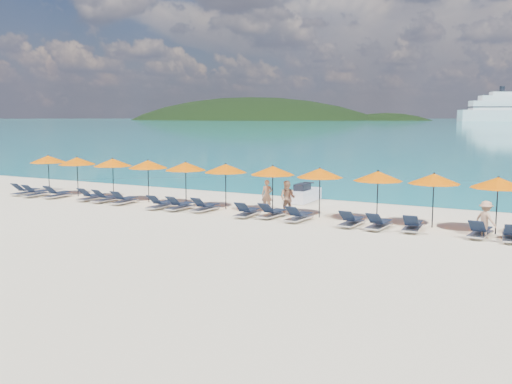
% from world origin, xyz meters
% --- Properties ---
extents(ground, '(1400.00, 1400.00, 0.00)m').
position_xyz_m(ground, '(0.00, 0.00, 0.00)').
color(ground, beige).
extents(headland_main, '(374.00, 242.00, 126.50)m').
position_xyz_m(headland_main, '(-300.00, 540.00, -38.00)').
color(headland_main, black).
rests_on(headland_main, ground).
extents(headland_small, '(162.00, 126.00, 85.50)m').
position_xyz_m(headland_small, '(-150.00, 560.00, -35.00)').
color(headland_small, black).
rests_on(headland_small, ground).
extents(jetski, '(1.08, 2.72, 0.96)m').
position_xyz_m(jetski, '(-0.18, 8.68, 0.40)').
color(jetski, white).
rests_on(jetski, ground).
extents(beachgoer_a, '(0.60, 0.45, 1.48)m').
position_xyz_m(beachgoer_a, '(-0.65, 5.32, 0.74)').
color(beachgoer_a, tan).
rests_on(beachgoer_a, ground).
extents(beachgoer_b, '(0.79, 0.48, 1.58)m').
position_xyz_m(beachgoer_b, '(0.80, 4.59, 0.79)').
color(beachgoer_b, tan).
rests_on(beachgoer_b, ground).
extents(beachgoer_c, '(0.99, 0.85, 1.40)m').
position_xyz_m(beachgoer_c, '(9.49, 3.54, 0.70)').
color(beachgoer_c, tan).
rests_on(beachgoer_c, ground).
extents(umbrella_0, '(2.10, 2.10, 2.28)m').
position_xyz_m(umbrella_0, '(-14.90, 4.69, 2.02)').
color(umbrella_0, black).
rests_on(umbrella_0, ground).
extents(umbrella_1, '(2.10, 2.10, 2.28)m').
position_xyz_m(umbrella_1, '(-12.35, 4.48, 2.02)').
color(umbrella_1, black).
rests_on(umbrella_1, ground).
extents(umbrella_2, '(2.10, 2.10, 2.28)m').
position_xyz_m(umbrella_2, '(-9.85, 4.66, 2.02)').
color(umbrella_2, black).
rests_on(umbrella_2, ground).
extents(umbrella_3, '(2.10, 2.10, 2.28)m').
position_xyz_m(umbrella_3, '(-7.35, 4.61, 2.02)').
color(umbrella_3, black).
rests_on(umbrella_3, ground).
extents(umbrella_4, '(2.10, 2.10, 2.28)m').
position_xyz_m(umbrella_4, '(-4.90, 4.56, 2.02)').
color(umbrella_4, black).
rests_on(umbrella_4, ground).
extents(umbrella_5, '(2.10, 2.10, 2.28)m').
position_xyz_m(umbrella_5, '(-2.54, 4.59, 2.02)').
color(umbrella_5, black).
rests_on(umbrella_5, ground).
extents(umbrella_6, '(2.10, 2.10, 2.28)m').
position_xyz_m(umbrella_6, '(-0.01, 4.67, 2.02)').
color(umbrella_6, black).
rests_on(umbrella_6, ground).
extents(umbrella_7, '(2.10, 2.10, 2.28)m').
position_xyz_m(umbrella_7, '(2.36, 4.65, 2.02)').
color(umbrella_7, black).
rests_on(umbrella_7, ground).
extents(umbrella_8, '(2.10, 2.10, 2.28)m').
position_xyz_m(umbrella_8, '(5.03, 4.58, 2.02)').
color(umbrella_8, black).
rests_on(umbrella_8, ground).
extents(umbrella_9, '(2.10, 2.10, 2.28)m').
position_xyz_m(umbrella_9, '(7.33, 4.65, 2.02)').
color(umbrella_9, black).
rests_on(umbrella_9, ground).
extents(umbrella_10, '(2.10, 2.10, 2.28)m').
position_xyz_m(umbrella_10, '(9.77, 4.43, 2.02)').
color(umbrella_10, black).
rests_on(umbrella_10, ground).
extents(lounger_0, '(0.65, 1.71, 0.66)m').
position_xyz_m(lounger_0, '(-15.36, 3.34, 0.24)').
color(lounger_0, silver).
rests_on(lounger_0, ground).
extents(lounger_1, '(0.70, 1.73, 0.66)m').
position_xyz_m(lounger_1, '(-14.27, 3.16, 0.24)').
color(lounger_1, silver).
rests_on(lounger_1, ground).
extents(lounger_2, '(0.68, 1.72, 0.66)m').
position_xyz_m(lounger_2, '(-12.82, 3.38, 0.24)').
color(lounger_2, silver).
rests_on(lounger_2, ground).
extents(lounger_3, '(0.63, 1.70, 0.66)m').
position_xyz_m(lounger_3, '(-10.41, 3.53, 0.24)').
color(lounger_3, silver).
rests_on(lounger_3, ground).
extents(lounger_4, '(0.76, 1.75, 0.66)m').
position_xyz_m(lounger_4, '(-9.25, 3.45, 0.24)').
color(lounger_4, silver).
rests_on(lounger_4, ground).
extents(lounger_5, '(0.70, 1.73, 0.66)m').
position_xyz_m(lounger_5, '(-8.02, 3.43, 0.24)').
color(lounger_5, silver).
rests_on(lounger_5, ground).
extents(lounger_6, '(0.66, 1.71, 0.66)m').
position_xyz_m(lounger_6, '(-5.42, 3.16, 0.24)').
color(lounger_6, silver).
rests_on(lounger_6, ground).
extents(lounger_7, '(0.70, 1.73, 0.66)m').
position_xyz_m(lounger_7, '(-4.33, 3.25, 0.24)').
color(lounger_7, silver).
rests_on(lounger_7, ground).
extents(lounger_8, '(0.70, 1.73, 0.66)m').
position_xyz_m(lounger_8, '(-3.03, 3.47, 0.24)').
color(lounger_8, silver).
rests_on(lounger_8, ground).
extents(lounger_9, '(0.69, 1.73, 0.66)m').
position_xyz_m(lounger_9, '(-0.56, 3.20, 0.24)').
color(lounger_9, silver).
rests_on(lounger_9, ground).
extents(lounger_10, '(0.79, 1.75, 0.66)m').
position_xyz_m(lounger_10, '(0.56, 3.50, 0.24)').
color(lounger_10, silver).
rests_on(lounger_10, ground).
extents(lounger_11, '(0.74, 1.74, 0.66)m').
position_xyz_m(lounger_11, '(1.96, 3.27, 0.24)').
color(lounger_11, silver).
rests_on(lounger_11, ground).
extents(lounger_12, '(0.69, 1.73, 0.66)m').
position_xyz_m(lounger_12, '(4.35, 3.28, 0.24)').
color(lounger_12, silver).
rests_on(lounger_12, ground).
extents(lounger_13, '(0.74, 1.74, 0.66)m').
position_xyz_m(lounger_13, '(5.51, 3.23, 0.24)').
color(lounger_13, silver).
rests_on(lounger_13, ground).
extents(lounger_14, '(0.76, 1.75, 0.66)m').
position_xyz_m(lounger_14, '(6.81, 3.48, 0.24)').
color(lounger_14, silver).
rests_on(lounger_14, ground).
extents(lounger_15, '(0.79, 1.75, 0.66)m').
position_xyz_m(lounger_15, '(9.32, 3.51, 0.24)').
color(lounger_15, silver).
rests_on(lounger_15, ground).
extents(lounger_16, '(0.78, 1.75, 0.66)m').
position_xyz_m(lounger_16, '(10.42, 3.34, 0.24)').
color(lounger_16, silver).
rests_on(lounger_16, ground).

